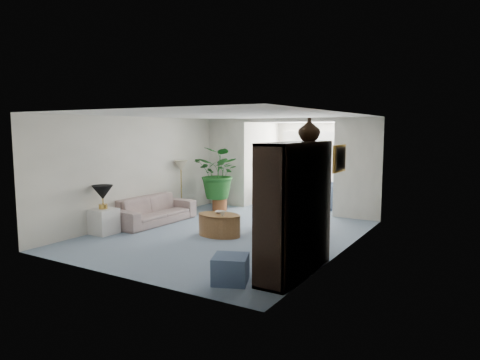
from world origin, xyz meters
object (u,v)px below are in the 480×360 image
Objects in this scene: end_table at (104,221)px; table_lamp at (103,192)px; coffee_bowl at (220,212)px; ottoman at (231,269)px; sofa at (154,210)px; sunroom_chair_maroon at (280,192)px; coffee_cup at (223,213)px; cabinet_urn at (309,129)px; sunroom_table at (313,193)px; floor_lamp at (181,166)px; coffee_table at (219,225)px; side_table_dark at (311,218)px; framed_picture at (340,158)px; sunroom_chair_blue at (328,195)px; wingback_chair at (276,214)px; entertainment_cabinet at (295,209)px; plant_pot at (220,204)px.

end_table is 1.22× the size of table_lamp.
coffee_bowl is 2.91m from ottoman.
sofa is at bearing 81.57° from table_lamp.
coffee_bowl is at bearing 19.60° from sunroom_chair_maroon.
sunroom_chair_maroon reaches higher than coffee_cup.
cabinet_urn reaches higher than sunroom_table.
cabinet_urn reaches higher than sofa.
sunroom_table is at bearing 54.24° from floor_lamp.
coffee_table is 1.93× the size of ottoman.
floor_lamp is 3.20m from sunroom_chair_maroon.
side_table_dark is at bearing -72.27° from sofa.
framed_picture reaches higher than sunroom_chair_blue.
sunroom_chair_maroon reaches higher than side_table_dark.
wingback_chair reaches higher than sunroom_table.
floor_lamp is at bearing 145.18° from coffee_cup.
entertainment_cabinet reaches higher than sunroom_table.
end_table is 2.88m from floor_lamp.
sunroom_chair_maroon is (-1.45, 3.22, -0.03)m from wingback_chair.
coffee_bowl is 4.10m from sunroom_chair_maroon.
wingback_chair is at bearing -169.10° from sunroom_chair_blue.
sunroom_chair_maroon is at bearing 126.33° from side_table_dark.
sunroom_table is at bearing -116.16° from wingback_chair.
wingback_chair is (-1.69, 0.92, -1.32)m from framed_picture.
plant_pot is at bearing -123.55° from sunroom_table.
floor_lamp is (-0.27, 1.36, 0.94)m from sofa.
side_table_dark is (0.70, 0.30, -0.07)m from wingback_chair.
floor_lamp is at bearing 136.02° from ottoman.
cabinet_urn is at bearing -19.72° from coffee_cup.
sunroom_chair_blue is (3.08, 5.29, 0.10)m from end_table.
side_table_dark is (1.54, 1.24, 0.08)m from coffee_table.
floor_lamp reaches higher than coffee_cup.
sunroom_table is at bearing 56.45° from plant_pot.
sunroom_chair_maroon is at bearing 127.14° from framed_picture.
side_table_dark is (3.73, 2.37, -0.58)m from table_lamp.
framed_picture is 4.71× the size of coffee_cup.
end_table is 1.49× the size of floor_lamp.
sunroom_chair_maroon is (1.65, 2.59, -0.91)m from floor_lamp.
coffee_bowl is 3.08m from cabinet_urn.
side_table_dark is 2.94m from cabinet_urn.
entertainment_cabinet is at bearing -43.95° from plant_pot.
coffee_bowl is 4.82m from sunroom_table.
table_lamp is 0.89× the size of ottoman.
coffee_cup is 3.00m from plant_pot.
coffee_cup is 2.55m from entertainment_cabinet.
coffee_cup is 4.33m from sunroom_chair_blue.
sunroom_chair_blue is (0.94, 4.06, -0.10)m from coffee_bowl.
sunroom_chair_maroon reaches higher than sofa.
sunroom_chair_maroon is at bearing -135.00° from sunroom_table.
coffee_table is at bearing -94.66° from sofa.
wingback_chair is at bearing -30.45° from plant_pot.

